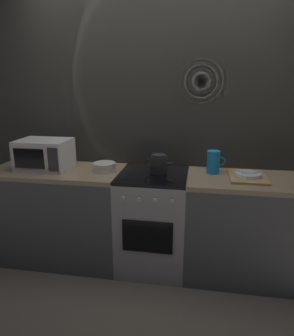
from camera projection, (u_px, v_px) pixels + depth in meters
The scene contains 10 objects.
ground_plane at pixel (153, 264), 2.91m from camera, with size 8.00×8.00×0.00m, color #6B6054.
back_wall at pixel (158, 134), 2.89m from camera, with size 3.60×0.05×2.40m.
counter_left at pixel (60, 214), 2.93m from camera, with size 1.20×0.60×0.90m.
stove_unit at pixel (153, 221), 2.78m from camera, with size 0.60×0.63×0.90m.
counter_right at pixel (256, 229), 2.64m from camera, with size 1.20×0.60×0.90m.
microwave at pixel (45, 154), 2.78m from camera, with size 0.46×0.35×0.27m.
kettle at pixel (159, 164), 2.67m from camera, with size 0.28×0.15×0.17m.
mixing_bowl at pixel (104, 167), 2.72m from camera, with size 0.20×0.20×0.08m, color silver.
pitcher at pixel (213, 162), 2.65m from camera, with size 0.16×0.11×0.20m.
dish_pile at pixel (248, 176), 2.54m from camera, with size 0.30×0.40×0.06m.
Camera 1 is at (0.38, -2.52, 1.68)m, focal length 32.63 mm.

